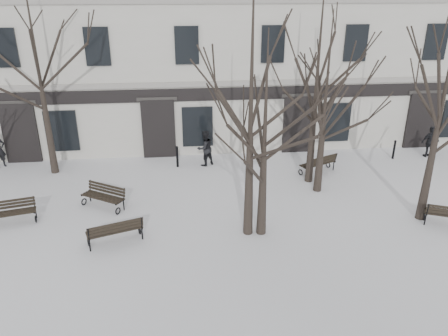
{
  "coord_description": "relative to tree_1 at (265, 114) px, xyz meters",
  "views": [
    {
      "loc": [
        -2.42,
        -12.63,
        8.06
      ],
      "look_at": [
        -0.8,
        3.0,
        1.35
      ],
      "focal_mm": 35.0,
      "sensor_mm": 36.0,
      "label": 1
    }
  ],
  "objects": [
    {
      "name": "ground",
      "position": [
        -0.21,
        -0.29,
        -4.29
      ],
      "size": [
        100.0,
        100.0,
        0.0
      ],
      "primitive_type": "plane",
      "color": "white",
      "rests_on": "ground"
    },
    {
      "name": "building",
      "position": [
        -0.21,
        12.67,
        1.23
      ],
      "size": [
        40.4,
        10.2,
        11.4
      ],
      "color": "beige",
      "rests_on": "ground"
    },
    {
      "name": "tree_1",
      "position": [
        0.0,
        0.0,
        0.0
      ],
      "size": [
        4.8,
        4.8,
        6.86
      ],
      "color": "black",
      "rests_on": "ground"
    },
    {
      "name": "tree_2",
      "position": [
        -0.46,
        0.05,
        1.16
      ],
      "size": [
        6.1,
        6.1,
        8.72
      ],
      "color": "black",
      "rests_on": "ground"
    },
    {
      "name": "tree_3",
      "position": [
        6.04,
        0.4,
        0.85
      ],
      "size": [
        5.76,
        5.76,
        8.22
      ],
      "color": "black",
      "rests_on": "ground"
    },
    {
      "name": "tree_4",
      "position": [
        -8.47,
        6.17,
        1.3
      ],
      "size": [
        6.25,
        6.25,
        8.93
      ],
      "color": "black",
      "rests_on": "ground"
    },
    {
      "name": "tree_5",
      "position": [
        2.86,
        4.04,
        1.06
      ],
      "size": [
        5.98,
        5.98,
        8.55
      ],
      "color": "black",
      "rests_on": "ground"
    },
    {
      "name": "tree_6",
      "position": [
        2.96,
        3.08,
        0.21
      ],
      "size": [
        5.04,
        5.04,
        7.19
      ],
      "color": "black",
      "rests_on": "ground"
    },
    {
      "name": "bench_0",
      "position": [
        -8.85,
        1.59,
        -3.82
      ],
      "size": [
        1.79,
        0.99,
        0.86
      ],
      "rotation": [
        0.0,
        0.0,
        0.23
      ],
      "color": "black",
      "rests_on": "ground"
    },
    {
      "name": "bench_1",
      "position": [
        -4.94,
        -0.16,
        -3.79
      ],
      "size": [
        1.92,
        1.2,
        0.92
      ],
      "rotation": [
        0.0,
        0.0,
        3.47
      ],
      "color": "black",
      "rests_on": "ground"
    },
    {
      "name": "bench_3",
      "position": [
        -5.69,
        2.51,
        -3.8
      ],
      "size": [
        1.81,
        1.47,
        0.89
      ],
      "rotation": [
        0.0,
        0.0,
        -0.57
      ],
      "color": "black",
      "rests_on": "ground"
    },
    {
      "name": "bench_4",
      "position": [
        3.53,
        4.83,
        -3.8
      ],
      "size": [
        1.85,
        1.32,
        0.89
      ],
      "rotation": [
        0.0,
        0.0,
        3.58
      ],
      "color": "black",
      "rests_on": "ground"
    },
    {
      "name": "bollard_a",
      "position": [
        -2.86,
        6.24,
        -3.73
      ],
      "size": [
        0.13,
        0.13,
        1.04
      ],
      "color": "black",
      "rests_on": "ground"
    },
    {
      "name": "bollard_b",
      "position": [
        7.75,
        6.18,
        -3.77
      ],
      "size": [
        0.12,
        0.12,
        0.97
      ],
      "color": "black",
      "rests_on": "ground"
    },
    {
      "name": "pedestrian_a",
      "position": [
        -11.14,
        7.1,
        -4.29
      ],
      "size": [
        0.72,
        0.71,
        1.68
      ],
      "primitive_type": "imported",
      "rotation": [
        0.0,
        0.0,
        0.73
      ],
      "color": "black",
      "rests_on": "ground"
    },
    {
      "name": "pedestrian_b",
      "position": [
        -1.54,
        6.33,
        -4.29
      ],
      "size": [
        1.05,
        0.99,
        1.71
      ],
      "primitive_type": "imported",
      "rotation": [
        0.0,
        0.0,
        3.69
      ],
      "color": "black",
      "rests_on": "ground"
    },
    {
      "name": "pedestrian_c",
      "position": [
        9.61,
        6.24,
        -4.29
      ],
      "size": [
        0.93,
        0.42,
        1.57
      ],
      "primitive_type": "imported",
      "rotation": [
        0.0,
        0.0,
        3.18
      ],
      "color": "black",
      "rests_on": "ground"
    }
  ]
}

